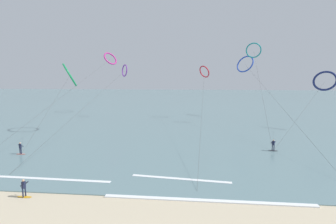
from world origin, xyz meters
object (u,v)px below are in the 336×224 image
surfer_amber (24,189)px  kite_navy (325,81)px  kite_violet (124,71)px  kite_teal (254,50)px  surfer_charcoal (273,146)px  kite_crimson (204,72)px  kite_magenta (110,59)px  kite_emerald (70,75)px  kite_cobalt (245,64)px  surfer_coral (20,149)px

surfer_amber → kite_navy: 54.87m
kite_violet → kite_teal: bearing=40.9°
surfer_charcoal → kite_crimson: size_ratio=0.04×
kite_magenta → kite_navy: bearing=-80.2°
kite_navy → kite_emerald: bearing=-139.2°
kite_emerald → kite_cobalt: bearing=-83.2°
surfer_coral → kite_navy: bearing=48.0°
surfer_amber → kite_cobalt: 60.77m
surfer_charcoal → kite_magenta: bearing=-0.1°
surfer_amber → kite_violet: bearing=15.6°
surfer_amber → kite_crimson: (17.94, 47.53, 11.36)m
kite_magenta → kite_emerald: size_ratio=3.01×
kite_magenta → surfer_coral: bearing=-147.2°
surfer_coral → kite_emerald: 18.97m
kite_teal → kite_navy: (13.06, -5.45, -6.62)m
surfer_charcoal → kite_navy: kite_navy is taller
surfer_coral → surfer_charcoal: (35.72, 5.11, 0.00)m
surfer_coral → kite_teal: (37.28, 27.83, 15.84)m
surfer_coral → surfer_charcoal: size_ratio=1.00×
surfer_coral → surfer_amber: bearing=-30.2°
surfer_amber → kite_violet: (-2.87, 46.80, 11.68)m
kite_magenta → kite_violet: bearing=-111.1°
kite_cobalt → kite_teal: bearing=-46.8°
kite_cobalt → kite_navy: kite_cobalt is taller
kite_navy → kite_emerald: size_ratio=1.04×
surfer_coral → kite_magenta: 45.86m
kite_crimson → kite_magenta: size_ratio=0.84×
kite_magenta → kite_teal: bearing=-80.0°
kite_emerald → kite_teal: bearing=-97.4°
kite_teal → surfer_charcoal: bearing=99.5°
surfer_coral → kite_crimson: size_ratio=0.04×
kite_navy → surfer_charcoal: bearing=-96.8°
kite_violet → kite_navy: 46.09m
kite_cobalt → surfer_charcoal: bearing=-47.9°
kite_teal → kite_violet: 32.33m
surfer_amber → kite_teal: (28.47, 40.09, 15.92)m
kite_crimson → kite_teal: bearing=-167.2°
kite_emerald → kite_violet: bearing=-42.8°
kite_crimson → kite_magenta: 28.72m
surfer_coral → kite_teal: size_ratio=0.07×
kite_teal → kite_crimson: (-10.53, 7.44, -4.56)m
kite_crimson → kite_emerald: kite_crimson is taller
surfer_coral → kite_magenta: (-0.55, 43.21, 15.33)m
kite_teal → kite_cobalt: 11.89m
kite_cobalt → kite_navy: bearing=-8.2°
kite_navy → kite_crimson: bearing=-175.2°
kite_crimson → kite_cobalt: (10.99, 4.19, 2.12)m
kite_teal → kite_cobalt: size_ratio=0.48×
surfer_amber → kite_emerald: 31.29m
surfer_amber → kite_teal: bearing=-23.2°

